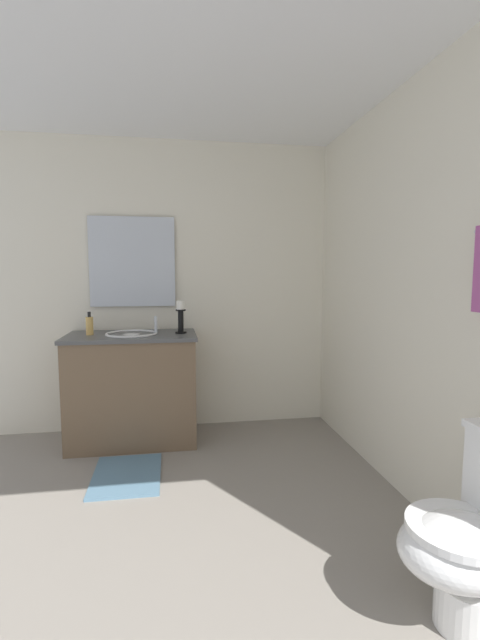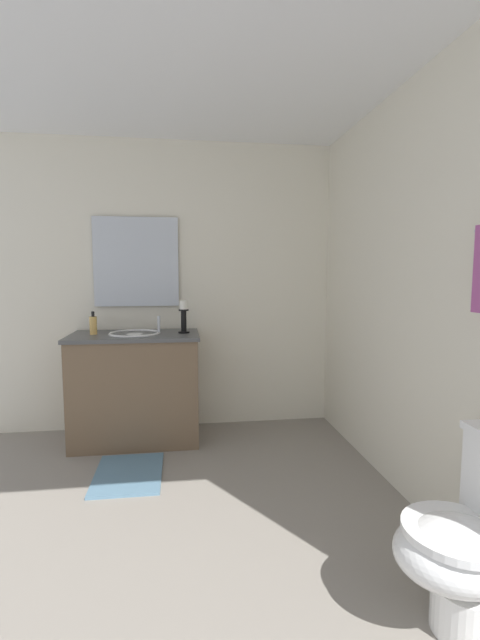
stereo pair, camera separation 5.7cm
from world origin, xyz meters
name	(u,v)px [view 1 (the left image)]	position (x,y,z in m)	size (l,w,h in m)	color
floor	(156,520)	(0.00, 0.00, -0.01)	(2.97, 2.98, 0.02)	gray
wall_back	(415,294)	(0.00, 1.49, 1.23)	(2.97, 0.04, 2.45)	silver
wall_left	(158,287)	(-1.48, 0.00, 1.23)	(0.04, 2.98, 2.45)	silver
ceiling	(146,43)	(0.00, 0.00, 2.46)	(2.97, 2.98, 0.02)	white
vanity_cabinet	(133,388)	(-1.16, -0.21, 0.43)	(0.58, 1.01, 0.87)	brown
sink_basin	(132,339)	(-1.16, -0.21, 0.83)	(0.40, 0.40, 0.24)	white
mirror	(132,262)	(-1.44, -0.21, 1.44)	(0.02, 0.70, 0.74)	silver
candle_holder_tall	(181,316)	(-1.16, 0.18, 1.00)	(0.09, 0.09, 0.26)	black
soap_bottle	(90,325)	(-1.17, -0.52, 0.94)	(0.06, 0.06, 0.18)	#E5B259
toilet	(476,536)	(0.94, 1.21, 0.37)	(0.39, 0.54, 0.75)	white
bath_mat	(127,475)	(-0.53, -0.21, 0.01)	(0.60, 0.44, 0.02)	slate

